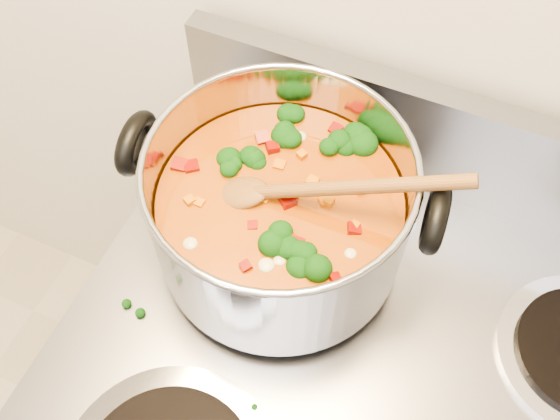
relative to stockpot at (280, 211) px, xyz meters
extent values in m
cube|color=gray|center=(0.18, 0.17, -0.01)|extent=(0.75, 0.03, 0.16)
cylinder|color=#A5A5AD|center=(0.00, 0.01, -0.08)|extent=(0.19, 0.19, 0.01)
cylinder|color=black|center=(0.00, 0.01, -0.08)|extent=(0.15, 0.15, 0.01)
cylinder|color=#A9A9B1|center=(0.00, 0.00, 0.01)|extent=(0.28, 0.28, 0.15)
torus|color=#A9A9B1|center=(0.00, 0.00, 0.08)|extent=(0.29, 0.29, 0.01)
cylinder|color=#9C420E|center=(0.00, 0.00, -0.02)|extent=(0.27, 0.27, 0.09)
torus|color=black|center=(-0.16, -0.02, 0.06)|extent=(0.03, 0.08, 0.08)
torus|color=black|center=(0.16, 0.02, 0.06)|extent=(0.03, 0.08, 0.08)
ellipsoid|color=black|center=(0.06, -0.09, 0.02)|extent=(0.04, 0.04, 0.03)
ellipsoid|color=black|center=(0.00, 0.05, 0.02)|extent=(0.04, 0.04, 0.03)
ellipsoid|color=black|center=(0.04, -0.07, 0.02)|extent=(0.04, 0.04, 0.03)
ellipsoid|color=black|center=(0.08, 0.05, 0.02)|extent=(0.04, 0.04, 0.03)
ellipsoid|color=black|center=(0.05, -0.07, 0.02)|extent=(0.04, 0.04, 0.03)
ellipsoid|color=black|center=(0.10, 0.05, 0.02)|extent=(0.04, 0.04, 0.03)
ellipsoid|color=black|center=(-0.02, -0.09, 0.02)|extent=(0.04, 0.04, 0.03)
ellipsoid|color=black|center=(-0.05, 0.10, 0.02)|extent=(0.04, 0.04, 0.03)
ellipsoid|color=black|center=(-0.01, -0.02, 0.02)|extent=(0.04, 0.04, 0.03)
ellipsoid|color=maroon|center=(-0.02, -0.02, 0.02)|extent=(0.01, 0.01, 0.01)
ellipsoid|color=maroon|center=(-0.01, -0.02, 0.02)|extent=(0.01, 0.01, 0.01)
ellipsoid|color=maroon|center=(0.03, 0.06, 0.02)|extent=(0.01, 0.01, 0.01)
ellipsoid|color=maroon|center=(0.10, 0.06, 0.02)|extent=(0.01, 0.01, 0.01)
ellipsoid|color=maroon|center=(-0.10, 0.00, 0.02)|extent=(0.01, 0.01, 0.01)
ellipsoid|color=maroon|center=(0.00, 0.01, 0.02)|extent=(0.01, 0.01, 0.01)
ellipsoid|color=maroon|center=(0.05, 0.00, 0.02)|extent=(0.01, 0.01, 0.01)
ellipsoid|color=maroon|center=(0.06, 0.05, 0.02)|extent=(0.01, 0.01, 0.01)
ellipsoid|color=maroon|center=(-0.03, -0.01, 0.02)|extent=(0.01, 0.01, 0.01)
ellipsoid|color=maroon|center=(0.07, -0.07, 0.02)|extent=(0.01, 0.01, 0.01)
ellipsoid|color=maroon|center=(0.11, 0.05, 0.02)|extent=(0.01, 0.01, 0.01)
ellipsoid|color=maroon|center=(-0.06, 0.01, 0.02)|extent=(0.01, 0.01, 0.01)
ellipsoid|color=maroon|center=(0.03, 0.05, 0.02)|extent=(0.01, 0.01, 0.01)
ellipsoid|color=#BC630A|center=(0.01, -0.03, 0.02)|extent=(0.01, 0.01, 0.01)
ellipsoid|color=#BC630A|center=(0.04, 0.06, 0.02)|extent=(0.01, 0.01, 0.01)
ellipsoid|color=#BC630A|center=(0.08, 0.01, 0.02)|extent=(0.01, 0.01, 0.01)
ellipsoid|color=#BC630A|center=(-0.07, 0.03, 0.02)|extent=(0.01, 0.01, 0.01)
ellipsoid|color=#BC630A|center=(0.02, -0.08, 0.02)|extent=(0.01, 0.01, 0.01)
ellipsoid|color=#BC630A|center=(-0.07, 0.03, 0.02)|extent=(0.01, 0.01, 0.01)
ellipsoid|color=#BC630A|center=(0.10, 0.04, 0.02)|extent=(0.01, 0.01, 0.01)
ellipsoid|color=#BC630A|center=(-0.05, 0.00, 0.02)|extent=(0.01, 0.01, 0.01)
ellipsoid|color=#BC630A|center=(0.05, 0.03, 0.02)|extent=(0.01, 0.01, 0.01)
ellipsoid|color=#BC630A|center=(-0.10, 0.03, 0.02)|extent=(0.01, 0.01, 0.01)
ellipsoid|color=#BC630A|center=(0.08, 0.05, 0.02)|extent=(0.01, 0.01, 0.01)
ellipsoid|color=beige|center=(-0.01, 0.10, 0.02)|extent=(0.02, 0.02, 0.01)
ellipsoid|color=beige|center=(0.08, -0.08, 0.02)|extent=(0.02, 0.02, 0.01)
ellipsoid|color=beige|center=(0.12, -0.03, 0.02)|extent=(0.02, 0.02, 0.01)
ellipsoid|color=beige|center=(-0.08, -0.03, 0.02)|extent=(0.02, 0.02, 0.01)
ellipsoid|color=beige|center=(0.06, -0.01, 0.02)|extent=(0.02, 0.02, 0.01)
ellipsoid|color=beige|center=(0.09, 0.01, 0.02)|extent=(0.02, 0.02, 0.01)
ellipsoid|color=beige|center=(0.06, 0.09, 0.02)|extent=(0.02, 0.02, 0.01)
ellipsoid|color=beige|center=(0.05, 0.10, 0.02)|extent=(0.02, 0.02, 0.01)
ellipsoid|color=brown|center=(-0.04, -0.01, 0.02)|extent=(0.08, 0.06, 0.04)
cylinder|color=brown|center=(0.07, 0.02, 0.06)|extent=(0.24, 0.07, 0.10)
ellipsoid|color=black|center=(0.22, 0.00, -0.08)|extent=(0.01, 0.01, 0.01)
ellipsoid|color=black|center=(-0.06, 0.15, -0.08)|extent=(0.01, 0.01, 0.01)
ellipsoid|color=black|center=(-0.11, -0.19, -0.08)|extent=(0.01, 0.01, 0.01)
camera|label=1|loc=(0.15, -0.34, 0.58)|focal=40.00mm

